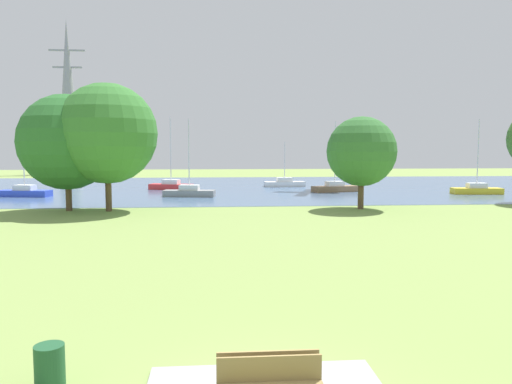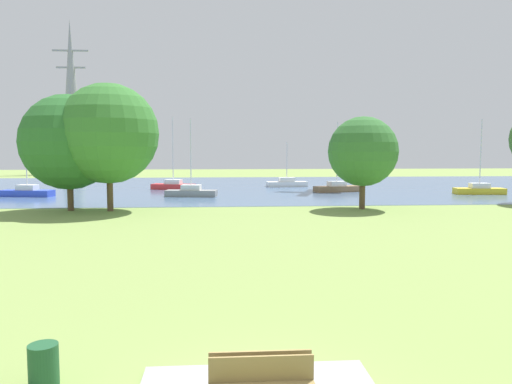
{
  "view_description": "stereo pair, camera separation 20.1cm",
  "coord_description": "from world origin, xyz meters",
  "px_view_note": "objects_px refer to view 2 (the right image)",
  "views": [
    {
      "loc": [
        -0.88,
        -8.16,
        4.49
      ],
      "look_at": [
        1.16,
        17.03,
        2.29
      ],
      "focal_mm": 34.67,
      "sensor_mm": 36.0,
      "label": 1
    },
    {
      "loc": [
        -0.68,
        -8.17,
        4.49
      ],
      "look_at": [
        1.16,
        17.03,
        2.29
      ],
      "focal_mm": 34.67,
      "sensor_mm": 36.0,
      "label": 2
    }
  ],
  "objects_px": {
    "sailboat_red": "(173,185)",
    "sailboat_blue": "(27,192)",
    "litter_bin": "(44,365)",
    "tree_east_far": "(108,134)",
    "bench_facing_water": "(260,376)",
    "sailboat_brown": "(337,188)",
    "sailboat_yellow": "(479,190)",
    "electricity_pylon": "(72,97)",
    "tree_mid_shore": "(69,142)",
    "sailboat_white": "(287,183)",
    "tree_west_far": "(363,152)",
    "sailboat_gray": "(191,192)"
  },
  "relations": [
    {
      "from": "sailboat_brown",
      "to": "sailboat_red",
      "type": "bearing_deg",
      "value": 165.84
    },
    {
      "from": "sailboat_brown",
      "to": "electricity_pylon",
      "type": "xyz_separation_m",
      "value": [
        -38.97,
        42.18,
        13.4
      ]
    },
    {
      "from": "tree_mid_shore",
      "to": "sailboat_gray",
      "type": "bearing_deg",
      "value": 50.78
    },
    {
      "from": "sailboat_gray",
      "to": "sailboat_blue",
      "type": "bearing_deg",
      "value": 175.34
    },
    {
      "from": "bench_facing_water",
      "to": "sailboat_brown",
      "type": "relative_size",
      "value": 0.25
    },
    {
      "from": "sailboat_blue",
      "to": "tree_west_far",
      "type": "bearing_deg",
      "value": -22.28
    },
    {
      "from": "tree_west_far",
      "to": "tree_east_far",
      "type": "bearing_deg",
      "value": 179.78
    },
    {
      "from": "sailboat_white",
      "to": "sailboat_blue",
      "type": "relative_size",
      "value": 0.82
    },
    {
      "from": "sailboat_gray",
      "to": "sailboat_yellow",
      "type": "distance_m",
      "value": 28.45
    },
    {
      "from": "sailboat_red",
      "to": "sailboat_brown",
      "type": "height_order",
      "value": "sailboat_red"
    },
    {
      "from": "sailboat_white",
      "to": "sailboat_blue",
      "type": "bearing_deg",
      "value": -158.58
    },
    {
      "from": "sailboat_brown",
      "to": "sailboat_yellow",
      "type": "distance_m",
      "value": 14.01
    },
    {
      "from": "sailboat_blue",
      "to": "tree_west_far",
      "type": "height_order",
      "value": "tree_west_far"
    },
    {
      "from": "electricity_pylon",
      "to": "litter_bin",
      "type": "bearing_deg",
      "value": -74.36
    },
    {
      "from": "sailboat_gray",
      "to": "tree_mid_shore",
      "type": "bearing_deg",
      "value": -129.22
    },
    {
      "from": "bench_facing_water",
      "to": "tree_mid_shore",
      "type": "bearing_deg",
      "value": 112.27
    },
    {
      "from": "tree_east_far",
      "to": "electricity_pylon",
      "type": "bearing_deg",
      "value": 108.36
    },
    {
      "from": "sailboat_white",
      "to": "sailboat_blue",
      "type": "distance_m",
      "value": 28.07
    },
    {
      "from": "bench_facing_water",
      "to": "tree_east_far",
      "type": "bearing_deg",
      "value": 107.26
    },
    {
      "from": "sailboat_brown",
      "to": "electricity_pylon",
      "type": "bearing_deg",
      "value": 132.73
    },
    {
      "from": "bench_facing_water",
      "to": "sailboat_brown",
      "type": "height_order",
      "value": "sailboat_brown"
    },
    {
      "from": "sailboat_red",
      "to": "sailboat_blue",
      "type": "relative_size",
      "value": 1.24
    },
    {
      "from": "tree_mid_shore",
      "to": "tree_east_far",
      "type": "relative_size",
      "value": 0.92
    },
    {
      "from": "bench_facing_water",
      "to": "sailboat_red",
      "type": "height_order",
      "value": "sailboat_red"
    },
    {
      "from": "sailboat_white",
      "to": "electricity_pylon",
      "type": "relative_size",
      "value": 0.19
    },
    {
      "from": "tree_mid_shore",
      "to": "tree_west_far",
      "type": "xyz_separation_m",
      "value": [
        21.53,
        -0.54,
        -0.68
      ]
    },
    {
      "from": "sailboat_red",
      "to": "sailboat_white",
      "type": "height_order",
      "value": "sailboat_red"
    },
    {
      "from": "sailboat_brown",
      "to": "tree_mid_shore",
      "type": "bearing_deg",
      "value": -148.67
    },
    {
      "from": "tree_mid_shore",
      "to": "tree_west_far",
      "type": "height_order",
      "value": "tree_mid_shore"
    },
    {
      "from": "tree_west_far",
      "to": "sailboat_red",
      "type": "bearing_deg",
      "value": 129.8
    },
    {
      "from": "sailboat_blue",
      "to": "tree_west_far",
      "type": "relative_size",
      "value": 0.93
    },
    {
      "from": "bench_facing_water",
      "to": "tree_west_far",
      "type": "xyz_separation_m",
      "value": [
        9.95,
        27.74,
        3.83
      ]
    },
    {
      "from": "sailboat_red",
      "to": "electricity_pylon",
      "type": "bearing_deg",
      "value": 119.74
    },
    {
      "from": "sailboat_yellow",
      "to": "sailboat_blue",
      "type": "xyz_separation_m",
      "value": [
        -43.93,
        0.85,
        -0.01
      ]
    },
    {
      "from": "litter_bin",
      "to": "tree_east_far",
      "type": "xyz_separation_m",
      "value": [
        -4.59,
        26.93,
        5.19
      ]
    },
    {
      "from": "sailboat_yellow",
      "to": "tree_east_far",
      "type": "relative_size",
      "value": 0.81
    },
    {
      "from": "sailboat_gray",
      "to": "sailboat_white",
      "type": "distance_m",
      "value": 15.69
    },
    {
      "from": "sailboat_blue",
      "to": "tree_east_far",
      "type": "bearing_deg",
      "value": -48.89
    },
    {
      "from": "litter_bin",
      "to": "electricity_pylon",
      "type": "xyz_separation_m",
      "value": [
        -23.41,
        83.63,
        13.47
      ]
    },
    {
      "from": "sailboat_gray",
      "to": "sailboat_yellow",
      "type": "relative_size",
      "value": 0.98
    },
    {
      "from": "bench_facing_water",
      "to": "sailboat_white",
      "type": "xyz_separation_m",
      "value": [
        7.25,
        49.8,
        -0.02
      ]
    },
    {
      "from": "sailboat_white",
      "to": "tree_west_far",
      "type": "distance_m",
      "value": 22.56
    },
    {
      "from": "litter_bin",
      "to": "tree_west_far",
      "type": "distance_m",
      "value": 30.54
    },
    {
      "from": "sailboat_red",
      "to": "sailboat_blue",
      "type": "bearing_deg",
      "value": -151.18
    },
    {
      "from": "sailboat_gray",
      "to": "sailboat_red",
      "type": "xyz_separation_m",
      "value": [
        -2.45,
        8.43,
        0.01
      ]
    },
    {
      "from": "sailboat_yellow",
      "to": "electricity_pylon",
      "type": "xyz_separation_m",
      "value": [
        -52.49,
        45.81,
        13.4
      ]
    },
    {
      "from": "sailboat_yellow",
      "to": "tree_west_far",
      "type": "relative_size",
      "value": 1.07
    },
    {
      "from": "sailboat_blue",
      "to": "tree_mid_shore",
      "type": "height_order",
      "value": "tree_mid_shore"
    },
    {
      "from": "sailboat_brown",
      "to": "sailboat_white",
      "type": "bearing_deg",
      "value": 119.72
    },
    {
      "from": "sailboat_gray",
      "to": "sailboat_blue",
      "type": "xyz_separation_m",
      "value": [
        -15.48,
        1.26,
        -0.01
      ]
    }
  ]
}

